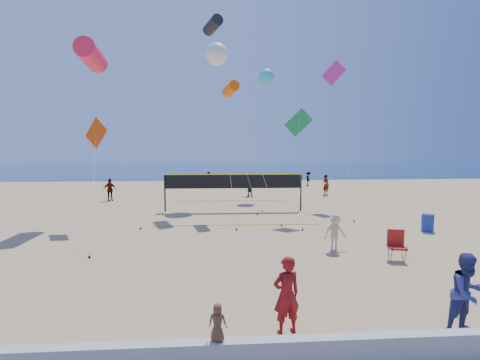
{
  "coord_description": "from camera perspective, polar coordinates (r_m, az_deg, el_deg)",
  "views": [
    {
      "loc": [
        -1.89,
        -10.01,
        4.42
      ],
      "look_at": [
        -1.01,
        2.0,
        3.3
      ],
      "focal_mm": 28.0,
      "sensor_mm": 36.0,
      "label": 1
    }
  ],
  "objects": [
    {
      "name": "ground",
      "position": [
        11.1,
        6.28,
        -18.19
      ],
      "size": [
        120.0,
        120.0,
        0.0
      ],
      "primitive_type": "plane",
      "color": "tan",
      "rests_on": "ground"
    },
    {
      "name": "ocean",
      "position": [
        72.16,
        -2.71,
        1.8
      ],
      "size": [
        140.0,
        50.0,
        0.03
      ],
      "primitive_type": "cube",
      "color": "#10234E",
      "rests_on": "ground"
    },
    {
      "name": "seawall",
      "position": [
        8.34,
        10.42,
        -24.37
      ],
      "size": [
        32.0,
        0.3,
        0.6
      ],
      "primitive_type": "cube",
      "color": "#B4B4AF",
      "rests_on": "ground"
    },
    {
      "name": "woman",
      "position": [
        9.23,
        7.1,
        -16.98
      ],
      "size": [
        0.77,
        0.61,
        1.85
      ],
      "primitive_type": "imported",
      "rotation": [
        0.0,
        0.0,
        3.42
      ],
      "color": "maroon",
      "rests_on": "ground"
    },
    {
      "name": "toddler",
      "position": [
        7.82,
        -3.44,
        -20.83
      ],
      "size": [
        0.42,
        0.33,
        0.75
      ],
      "primitive_type": "imported",
      "rotation": [
        0.0,
        0.0,
        2.87
      ],
      "color": "brown",
      "rests_on": "seawall"
    },
    {
      "name": "bystander_a",
      "position": [
        10.64,
        31.36,
        -14.5
      ],
      "size": [
        1.07,
        0.92,
        1.91
      ],
      "primitive_type": "imported",
      "rotation": [
        0.0,
        0.0,
        0.24
      ],
      "color": "navy",
      "rests_on": "ground"
    },
    {
      "name": "bystander_b",
      "position": [
        16.37,
        14.28,
        -7.7
      ],
      "size": [
        1.08,
        0.71,
        1.57
      ],
      "primitive_type": "imported",
      "rotation": [
        0.0,
        0.0,
        0.14
      ],
      "color": "#D1B98B",
      "rests_on": "ground"
    },
    {
      "name": "far_person_0",
      "position": [
        31.55,
        -19.24,
        -1.42
      ],
      "size": [
        1.12,
        0.86,
        1.77
      ],
      "primitive_type": "imported",
      "rotation": [
        0.0,
        0.0,
        0.48
      ],
      "color": "gray",
      "rests_on": "ground"
    },
    {
      "name": "far_person_1",
      "position": [
        32.35,
        1.49,
        -1.18
      ],
      "size": [
        1.4,
        1.23,
        1.53
      ],
      "primitive_type": "imported",
      "rotation": [
        0.0,
        0.0,
        -0.66
      ],
      "color": "gray",
      "rests_on": "ground"
    },
    {
      "name": "far_person_2",
      "position": [
        34.13,
        12.96,
        -0.73
      ],
      "size": [
        0.71,
        0.79,
        1.82
      ],
      "primitive_type": "imported",
      "rotation": [
        0.0,
        0.0,
        2.1
      ],
      "color": "gray",
      "rests_on": "ground"
    },
    {
      "name": "far_person_3",
      "position": [
        40.56,
        -4.74,
        0.15
      ],
      "size": [
        0.86,
        0.73,
        1.57
      ],
      "primitive_type": "imported",
      "rotation": [
        0.0,
        0.0,
        0.19
      ],
      "color": "gray",
      "rests_on": "ground"
    },
    {
      "name": "far_person_4",
      "position": [
        41.74,
        10.38,
        0.18
      ],
      "size": [
        0.61,
        1.0,
        1.51
      ],
      "primitive_type": "imported",
      "rotation": [
        0.0,
        0.0,
        1.51
      ],
      "color": "gray",
      "rests_on": "ground"
    },
    {
      "name": "camp_chair",
      "position": [
        15.78,
        22.72,
        -8.87
      ],
      "size": [
        0.74,
        0.87,
        1.3
      ],
      "rotation": [
        0.0,
        0.0,
        -0.21
      ],
      "color": "#A11A12",
      "rests_on": "ground"
    },
    {
      "name": "trash_barrel",
      "position": [
        21.63,
        26.68,
        -5.84
      ],
      "size": [
        0.67,
        0.67,
        0.9
      ],
      "primitive_type": "cylinder",
      "rotation": [
        0.0,
        0.0,
        -0.14
      ],
      "color": "navy",
      "rests_on": "ground"
    },
    {
      "name": "volleyball_net",
      "position": [
        25.17,
        -0.99,
        -0.83
      ],
      "size": [
        9.55,
        9.4,
        2.51
      ],
      "rotation": [
        0.0,
        0.0,
        -0.02
      ],
      "color": "black",
      "rests_on": "ground"
    },
    {
      "name": "kite_0",
      "position": [
        24.53,
        -21.72,
        17.2
      ],
      "size": [
        3.87,
        4.71,
        10.41
      ],
      "rotation": [
        0.0,
        0.0,
        0.02
      ],
      "color": "#FF2241",
      "rests_on": "ground"
    },
    {
      "name": "kite_1",
      "position": [
        28.82,
        -4.17,
        22.44
      ],
      "size": [
        1.93,
        9.56,
        13.48
      ],
      "rotation": [
        0.0,
        0.0,
        0.39
      ],
      "color": "black",
      "rests_on": "ground"
    },
    {
      "name": "kite_2",
      "position": [
        24.16,
        -1.4,
        13.66
      ],
      "size": [
        3.12,
        4.92,
        8.39
      ],
      "rotation": [
        0.0,
        0.0,
        0.24
      ],
      "color": "#FF5805",
      "rests_on": "ground"
    },
    {
      "name": "kite_3",
      "position": [
        21.51,
        -21.09,
        6.14
      ],
      "size": [
        2.2,
        6.67,
        5.96
      ],
      "rotation": [
        0.0,
        0.0,
        -0.41
      ],
      "color": "#BD4007",
      "rests_on": "ground"
    },
    {
      "name": "kite_4",
      "position": [
        22.45,
        8.93,
        8.06
      ],
      "size": [
        1.71,
        3.35,
        6.61
      ],
      "rotation": [
        0.0,
        0.0,
        0.12
      ],
      "color": "#168D3F",
      "rests_on": "ground"
    },
    {
      "name": "kite_5",
      "position": [
        29.38,
        14.22,
        14.73
      ],
      "size": [
        1.77,
        7.71,
        10.72
      ],
      "rotation": [
        0.0,
        0.0,
        -0.38
      ],
      "color": "#C02892",
      "rests_on": "ground"
    },
    {
      "name": "kite_6",
      "position": [
        30.4,
        -3.59,
        18.59
      ],
      "size": [
        3.55,
        7.36,
        12.28
      ],
      "rotation": [
        0.0,
        0.0,
        0.25
      ],
      "color": "white",
      "rests_on": "ground"
    },
    {
      "name": "kite_7",
      "position": [
        33.4,
        4.06,
        15.39
      ],
      "size": [
        2.29,
        8.97,
        10.96
      ],
      "rotation": [
        0.0,
        0.0,
        -0.34
      ],
      "color": "#32CCDB",
      "rests_on": "ground"
    }
  ]
}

